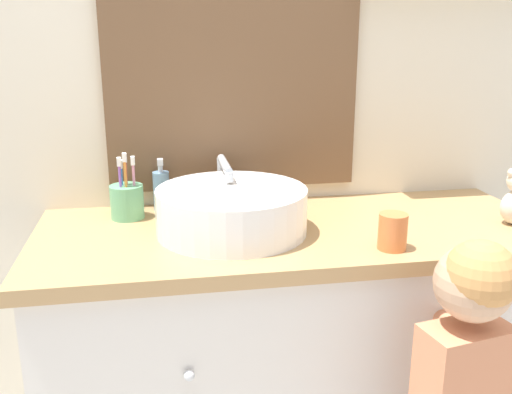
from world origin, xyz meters
name	(u,v)px	position (x,y,z in m)	size (l,w,h in m)	color
wall_back	(284,28)	(0.03, 0.62, 1.29)	(3.20, 0.18, 2.50)	beige
vanity_counter	(293,368)	(0.00, 0.34, 0.41)	(1.30, 0.53, 0.81)	silver
sink_basin	(232,209)	(-0.16, 0.34, 0.87)	(0.37, 0.42, 0.15)	white
toothbrush_holder	(127,200)	(-0.42, 0.49, 0.86)	(0.09, 0.09, 0.18)	#66B27F
soap_dispenser	(161,190)	(-0.33, 0.55, 0.87)	(0.04, 0.04, 0.15)	#6B93B2
drinking_cup	(393,232)	(0.18, 0.16, 0.85)	(0.07, 0.07, 0.08)	orange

